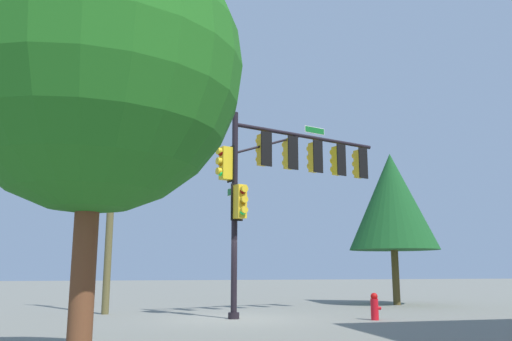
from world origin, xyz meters
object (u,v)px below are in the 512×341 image
tree_near (392,201)px  tree_mid (96,68)px  fire_hydrant (375,307)px  utility_pole (111,193)px  signal_pole_assembly (285,170)px

tree_near → tree_mid: bearing=-131.5°
fire_hydrant → tree_near: tree_near is taller
tree_near → utility_pole: bearing=-170.7°
signal_pole_assembly → tree_near: tree_near is taller
utility_pole → tree_mid: (0.18, -11.78, 0.22)m
tree_mid → signal_pole_assembly: bearing=58.9°
signal_pole_assembly → tree_near: (6.36, 4.12, -0.41)m
fire_hydrant → tree_mid: size_ratio=0.12×
signal_pole_assembly → utility_pole: (-6.03, 2.09, -0.73)m
signal_pole_assembly → tree_mid: 11.33m
tree_mid → utility_pole: bearing=90.9°
signal_pole_assembly → fire_hydrant: signal_pole_assembly is taller
signal_pole_assembly → utility_pole: 6.43m
utility_pole → tree_near: bearing=9.3°
signal_pole_assembly → fire_hydrant: (2.26, -2.07, -4.63)m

